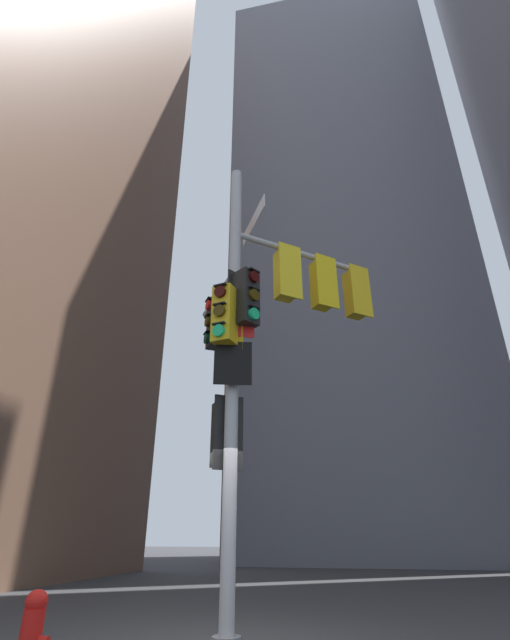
{
  "coord_description": "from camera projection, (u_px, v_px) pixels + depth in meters",
  "views": [
    {
      "loc": [
        1.8,
        -6.77,
        1.32
      ],
      "look_at": [
        0.26,
        0.55,
        4.88
      ],
      "focal_mm": 25.53,
      "sensor_mm": 36.0,
      "label": 1
    }
  ],
  "objects": [
    {
      "name": "signal_pole_assembly",
      "position": [
        262.0,
        325.0,
        8.08
      ],
      "size": [
        3.53,
        2.54,
        7.92
      ],
      "color": "#B2B2B5",
      "rests_on": "ground"
    },
    {
      "name": "fire_hydrant",
      "position": [
        31.0,
        632.0,
        4.71
      ],
      "size": [
        0.33,
        0.23,
        0.8
      ],
      "color": "red",
      "rests_on": "ground"
    },
    {
      "name": "building_mid_block",
      "position": [
        344.0,
        253.0,
        36.06
      ],
      "size": [
        14.82,
        14.82,
        43.31
      ],
      "primitive_type": "cube",
      "color": "slate",
      "rests_on": "ground"
    }
  ]
}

